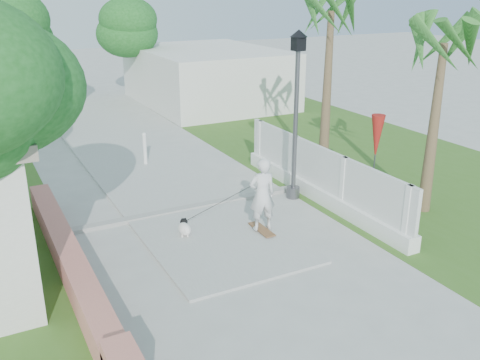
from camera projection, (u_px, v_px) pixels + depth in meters
ground at (326, 339)px, 8.77m from camera, size 90.00×90.00×0.00m
path_strip at (76, 106)px, 25.41m from camera, size 3.20×36.00×0.06m
curb at (187, 208)px, 13.75m from camera, size 6.50×0.25×0.10m
grass_right at (353, 153)px, 18.47m from camera, size 8.00×20.00×0.01m
pink_wall at (75, 272)px, 10.19m from camera, size 0.45×8.20×0.80m
lattice_fence at (319, 181)px, 14.22m from camera, size 0.35×7.00×1.50m
building_right at (207, 76)px, 25.91m from camera, size 6.00×8.00×2.60m
street_lamp at (296, 110)px, 13.77m from camera, size 0.44×0.44×4.44m
bollard at (145, 148)px, 16.98m from camera, size 0.14×0.14×1.09m
patio_umbrella at (377, 138)px, 14.02m from camera, size 0.36×0.36×2.30m
tree_path_left at (4, 33)px, 19.46m from camera, size 3.40×3.40×5.23m
tree_path_right at (136, 28)px, 25.60m from camera, size 3.00×3.00×4.79m
palm_far at (331, 23)px, 14.64m from camera, size 1.80×1.80×5.30m
palm_near at (443, 54)px, 12.42m from camera, size 1.80×1.80×4.70m
skateboarder at (230, 201)px, 12.20m from camera, size 2.02×1.29×1.82m
dog at (184, 228)px, 12.25m from camera, size 0.39×0.57×0.41m
parked_car at (24, 62)px, 35.08m from camera, size 4.04×1.80×1.35m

